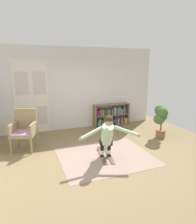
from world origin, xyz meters
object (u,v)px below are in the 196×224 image
at_px(potted_plant, 160,118).
at_px(bookshelf, 111,116).
at_px(skis_pair, 105,155).
at_px(wicker_chair, 24,129).
at_px(person_skier, 107,134).

bearing_deg(potted_plant, bookshelf, 116.51).
relative_size(potted_plant, skis_pair, 1.06).
xyz_separation_m(wicker_chair, skis_pair, (1.88, -1.20, -0.56)).
height_order(wicker_chair, potted_plant, wicker_chair).
bearing_deg(bookshelf, wicker_chair, -158.78).
bearing_deg(potted_plant, person_skier, -158.87).
distance_m(potted_plant, person_skier, 2.35).
bearing_deg(skis_pair, potted_plant, 16.57).
xyz_separation_m(potted_plant, skis_pair, (-2.15, -0.64, -0.63)).
bearing_deg(person_skier, wicker_chair, 142.65).
distance_m(wicker_chair, potted_plant, 4.07).
distance_m(potted_plant, skis_pair, 2.33).
xyz_separation_m(bookshelf, person_skier, (-1.30, -2.63, 0.29)).
bearing_deg(wicker_chair, person_skier, -37.35).
height_order(wicker_chair, person_skier, person_skier).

